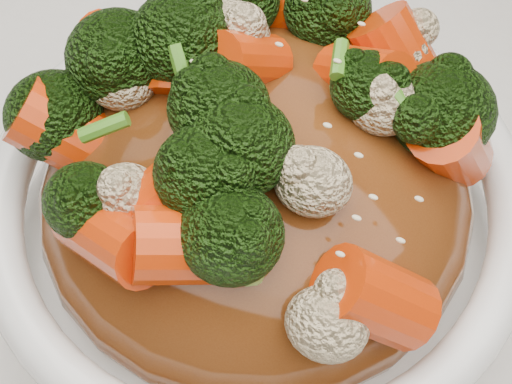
% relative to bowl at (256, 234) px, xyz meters
% --- Properties ---
extents(tablecloth, '(1.20, 0.80, 0.04)m').
position_rel_bowl_xyz_m(tablecloth, '(-0.02, 0.04, -0.07)').
color(tablecloth, white).
rests_on(tablecloth, dining_table).
extents(bowl, '(0.30, 0.30, 0.09)m').
position_rel_bowl_xyz_m(bowl, '(0.00, 0.00, 0.00)').
color(bowl, white).
rests_on(bowl, tablecloth).
extents(sauce_base, '(0.24, 0.24, 0.10)m').
position_rel_bowl_xyz_m(sauce_base, '(0.00, -0.00, 0.03)').
color(sauce_base, '#5C2C0F').
rests_on(sauce_base, bowl).
extents(carrots, '(0.24, 0.24, 0.05)m').
position_rel_bowl_xyz_m(carrots, '(0.00, -0.00, 0.10)').
color(carrots, red).
rests_on(carrots, sauce_base).
extents(broccoli, '(0.24, 0.24, 0.05)m').
position_rel_bowl_xyz_m(broccoli, '(0.00, -0.00, 0.10)').
color(broccoli, black).
rests_on(broccoli, sauce_base).
extents(cauliflower, '(0.24, 0.24, 0.04)m').
position_rel_bowl_xyz_m(cauliflower, '(0.00, -0.00, 0.10)').
color(cauliflower, beige).
rests_on(cauliflower, sauce_base).
extents(scallions, '(0.18, 0.18, 0.02)m').
position_rel_bowl_xyz_m(scallions, '(0.00, 0.00, 0.10)').
color(scallions, '#41821E').
rests_on(scallions, sauce_base).
extents(sesame_seeds, '(0.22, 0.22, 0.01)m').
position_rel_bowl_xyz_m(sesame_seeds, '(0.00, -0.00, 0.10)').
color(sesame_seeds, beige).
rests_on(sesame_seeds, sauce_base).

